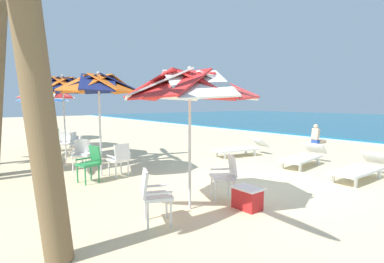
{
  "coord_description": "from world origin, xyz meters",
  "views": [
    {
      "loc": [
        4.12,
        -5.29,
        1.9
      ],
      "look_at": [
        -2.94,
        0.27,
        1.0
      ],
      "focal_mm": 26.92,
      "sensor_mm": 36.0,
      "label": 1
    }
  ],
  "objects_px": {
    "beach_umbrella_4": "(43,97)",
    "sun_lounger_2": "(241,148)",
    "plastic_chair_3": "(90,162)",
    "plastic_chair_5": "(85,147)",
    "plastic_chair_0": "(153,193)",
    "beach_umbrella_3": "(47,93)",
    "beach_umbrella_1": "(99,85)",
    "beach_umbrella_2": "(63,86)",
    "palm_tree_4": "(37,47)",
    "sun_lounger_1": "(304,156)",
    "plastic_chair_4": "(81,153)",
    "plastic_chair_8": "(53,139)",
    "plastic_chair_6": "(64,142)",
    "beachgoer_seated": "(317,137)",
    "beach_umbrella_0": "(190,87)",
    "cooler_box": "(247,198)",
    "sun_lounger_0": "(361,168)",
    "plastic_chair_9": "(52,129)",
    "plastic_chair_2": "(120,158)",
    "plastic_chair_1": "(226,174)",
    "plastic_chair_7": "(77,143)"
  },
  "relations": [
    {
      "from": "sun_lounger_0",
      "to": "palm_tree_4",
      "type": "height_order",
      "value": "palm_tree_4"
    },
    {
      "from": "plastic_chair_8",
      "to": "sun_lounger_1",
      "type": "height_order",
      "value": "plastic_chair_8"
    },
    {
      "from": "beach_umbrella_0",
      "to": "plastic_chair_2",
      "type": "relative_size",
      "value": 2.91
    },
    {
      "from": "beach_umbrella_4",
      "to": "sun_lounger_2",
      "type": "distance_m",
      "value": 10.37
    },
    {
      "from": "plastic_chair_6",
      "to": "sun_lounger_1",
      "type": "relative_size",
      "value": 0.39
    },
    {
      "from": "beach_umbrella_1",
      "to": "sun_lounger_1",
      "type": "xyz_separation_m",
      "value": [
        2.58,
        5.29,
        -2.06
      ]
    },
    {
      "from": "beachgoer_seated",
      "to": "plastic_chair_8",
      "type": "bearing_deg",
      "value": -117.7
    },
    {
      "from": "plastic_chair_3",
      "to": "palm_tree_4",
      "type": "distance_m",
      "value": 4.15
    },
    {
      "from": "plastic_chair_3",
      "to": "sun_lounger_0",
      "type": "bearing_deg",
      "value": 53.84
    },
    {
      "from": "beach_umbrella_2",
      "to": "beachgoer_seated",
      "type": "xyz_separation_m",
      "value": [
        3.29,
        10.24,
        -2.15
      ]
    },
    {
      "from": "beach_umbrella_2",
      "to": "beachgoer_seated",
      "type": "bearing_deg",
      "value": 72.19
    },
    {
      "from": "plastic_chair_8",
      "to": "sun_lounger_0",
      "type": "bearing_deg",
      "value": 28.38
    },
    {
      "from": "beach_umbrella_0",
      "to": "plastic_chair_5",
      "type": "bearing_deg",
      "value": -178.22
    },
    {
      "from": "plastic_chair_4",
      "to": "plastic_chair_5",
      "type": "relative_size",
      "value": 1.0
    },
    {
      "from": "plastic_chair_2",
      "to": "plastic_chair_8",
      "type": "xyz_separation_m",
      "value": [
        -5.34,
        -0.4,
        0.0
      ]
    },
    {
      "from": "beach_umbrella_1",
      "to": "plastic_chair_8",
      "type": "distance_m",
      "value": 5.29
    },
    {
      "from": "sun_lounger_2",
      "to": "beachgoer_seated",
      "type": "height_order",
      "value": "beachgoer_seated"
    },
    {
      "from": "plastic_chair_3",
      "to": "plastic_chair_8",
      "type": "relative_size",
      "value": 1.0
    },
    {
      "from": "sun_lounger_0",
      "to": "cooler_box",
      "type": "xyz_separation_m",
      "value": [
        -0.41,
        -3.77,
        -0.08
      ]
    },
    {
      "from": "plastic_chair_3",
      "to": "plastic_chair_5",
      "type": "height_order",
      "value": "same"
    },
    {
      "from": "plastic_chair_1",
      "to": "plastic_chair_5",
      "type": "distance_m",
      "value": 5.32
    },
    {
      "from": "cooler_box",
      "to": "palm_tree_4",
      "type": "bearing_deg",
      "value": -94.5
    },
    {
      "from": "plastic_chair_6",
      "to": "beachgoer_seated",
      "type": "xyz_separation_m",
      "value": [
        4.04,
        10.11,
        -0.2
      ]
    },
    {
      "from": "plastic_chair_7",
      "to": "beach_umbrella_4",
      "type": "relative_size",
      "value": 0.34
    },
    {
      "from": "beach_umbrella_0",
      "to": "plastic_chair_3",
      "type": "bearing_deg",
      "value": -164.84
    },
    {
      "from": "beach_umbrella_0",
      "to": "cooler_box",
      "type": "bearing_deg",
      "value": 52.37
    },
    {
      "from": "plastic_chair_1",
      "to": "plastic_chair_2",
      "type": "bearing_deg",
      "value": -162.03
    },
    {
      "from": "beachgoer_seated",
      "to": "beach_umbrella_4",
      "type": "bearing_deg",
      "value": -133.51
    },
    {
      "from": "beach_umbrella_3",
      "to": "plastic_chair_9",
      "type": "distance_m",
      "value": 4.14
    },
    {
      "from": "beach_umbrella_1",
      "to": "beach_umbrella_2",
      "type": "distance_m",
      "value": 2.91
    },
    {
      "from": "plastic_chair_0",
      "to": "beach_umbrella_3",
      "type": "distance_m",
      "value": 9.19
    },
    {
      "from": "plastic_chair_4",
      "to": "plastic_chair_8",
      "type": "height_order",
      "value": "same"
    },
    {
      "from": "plastic_chair_3",
      "to": "plastic_chair_9",
      "type": "distance_m",
      "value": 9.69
    },
    {
      "from": "plastic_chair_7",
      "to": "plastic_chair_5",
      "type": "bearing_deg",
      "value": -6.3
    },
    {
      "from": "palm_tree_4",
      "to": "plastic_chair_8",
      "type": "bearing_deg",
      "value": 167.09
    },
    {
      "from": "beach_umbrella_3",
      "to": "plastic_chair_6",
      "type": "bearing_deg",
      "value": 1.71
    },
    {
      "from": "cooler_box",
      "to": "beach_umbrella_4",
      "type": "bearing_deg",
      "value": -176.62
    },
    {
      "from": "plastic_chair_1",
      "to": "plastic_chair_3",
      "type": "relative_size",
      "value": 1.0
    },
    {
      "from": "plastic_chair_2",
      "to": "sun_lounger_1",
      "type": "distance_m",
      "value": 5.42
    },
    {
      "from": "plastic_chair_4",
      "to": "sun_lounger_1",
      "type": "bearing_deg",
      "value": 56.96
    },
    {
      "from": "beach_umbrella_2",
      "to": "beachgoer_seated",
      "type": "distance_m",
      "value": 10.97
    },
    {
      "from": "plastic_chair_1",
      "to": "sun_lounger_2",
      "type": "height_order",
      "value": "plastic_chair_1"
    },
    {
      "from": "plastic_chair_9",
      "to": "sun_lounger_2",
      "type": "bearing_deg",
      "value": 23.5
    },
    {
      "from": "plastic_chair_4",
      "to": "cooler_box",
      "type": "bearing_deg",
      "value": 15.77
    },
    {
      "from": "plastic_chair_0",
      "to": "beach_umbrella_4",
      "type": "height_order",
      "value": "beach_umbrella_4"
    },
    {
      "from": "sun_lounger_0",
      "to": "palm_tree_4",
      "type": "xyz_separation_m",
      "value": [
        -0.66,
        -6.99,
        2.22
      ]
    },
    {
      "from": "beach_umbrella_1",
      "to": "sun_lounger_1",
      "type": "height_order",
      "value": "beach_umbrella_1"
    },
    {
      "from": "plastic_chair_8",
      "to": "cooler_box",
      "type": "xyz_separation_m",
      "value": [
        8.87,
        1.24,
        -0.3
      ]
    },
    {
      "from": "plastic_chair_1",
      "to": "plastic_chair_8",
      "type": "height_order",
      "value": "same"
    },
    {
      "from": "beach_umbrella_3",
      "to": "plastic_chair_0",
      "type": "bearing_deg",
      "value": -2.72
    }
  ]
}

